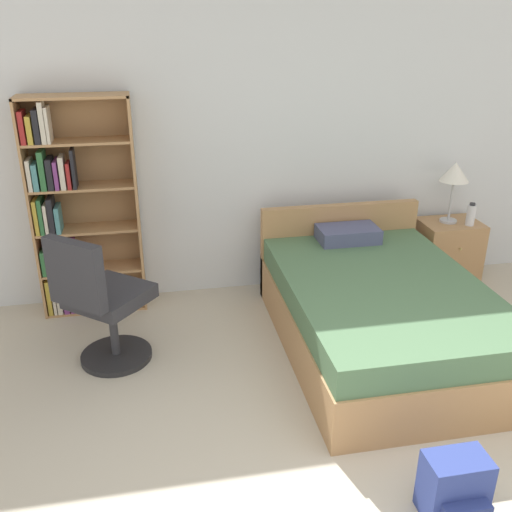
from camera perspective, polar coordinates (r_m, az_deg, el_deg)
name	(u,v)px	position (r m, az deg, el deg)	size (l,w,h in m)	color
wall_back	(285,143)	(4.94, 2.97, 11.20)	(9.00, 0.06, 2.60)	silver
bookshelf	(72,211)	(4.77, -17.89, 4.33)	(0.83, 0.27, 1.77)	#AD7F51
bed	(377,310)	(4.35, 12.03, -5.31)	(1.39, 2.06, 0.81)	#AD7F51
office_chair	(101,303)	(4.06, -15.21, -4.60)	(0.71, 0.72, 1.02)	#232326
nightstand	(447,252)	(5.53, 18.56, 0.39)	(0.53, 0.43, 0.59)	#AD7F51
table_lamp	(455,174)	(5.30, 19.25, 7.72)	(0.25, 0.25, 0.55)	#B2B2B7
water_bottle	(471,215)	(5.37, 20.69, 3.88)	(0.08, 0.08, 0.21)	silver
backpack_blue	(455,489)	(3.20, 19.29, -21.13)	(0.31, 0.26, 0.35)	navy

